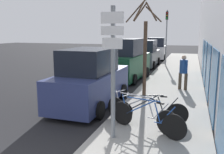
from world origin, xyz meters
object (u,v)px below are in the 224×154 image
(parked_car_1, at_px, (127,61))
(parked_car_2, at_px, (146,55))
(pedestrian_near, at_px, (183,70))
(street_tree, at_px, (145,50))
(parked_car_3, at_px, (156,49))
(traffic_light, at_px, (167,30))
(bicycle_0, at_px, (146,118))
(bicycle_2, at_px, (149,111))
(signpost, at_px, (113,68))
(parked_car_0, at_px, (90,80))
(bicycle_1, at_px, (140,113))

(parked_car_1, xyz_separation_m, parked_car_2, (0.10, 6.10, -0.13))
(pedestrian_near, relative_size, street_tree, 0.40)
(parked_car_3, xyz_separation_m, traffic_light, (1.56, -5.60, 2.01))
(bicycle_0, distance_m, parked_car_2, 14.43)
(parked_car_1, bearing_deg, bicycle_2, -66.53)
(signpost, distance_m, bicycle_2, 2.13)
(parked_car_0, distance_m, parked_car_2, 11.86)
(parked_car_1, bearing_deg, parked_car_0, -86.08)
(signpost, distance_m, traffic_light, 15.20)
(bicycle_2, xyz_separation_m, street_tree, (-0.75, 3.07, 1.65))
(parked_car_2, relative_size, parked_car_3, 1.07)
(bicycle_2, height_order, street_tree, street_tree)
(pedestrian_near, bearing_deg, bicycle_0, -80.16)
(bicycle_1, xyz_separation_m, parked_car_2, (-2.31, 13.83, 0.44))
(bicycle_1, height_order, street_tree, street_tree)
(bicycle_0, bearing_deg, pedestrian_near, 14.55)
(street_tree, distance_m, traffic_light, 10.83)
(bicycle_0, bearing_deg, parked_car_0, 71.19)
(parked_car_3, distance_m, street_tree, 16.53)
(signpost, distance_m, street_tree, 4.38)
(parked_car_0, bearing_deg, street_tree, 37.72)
(signpost, bearing_deg, street_tree, 89.88)
(parked_car_0, bearing_deg, parked_car_2, 90.60)
(traffic_light, bearing_deg, street_tree, -89.00)
(bicycle_2, bearing_deg, bicycle_0, 173.03)
(bicycle_1, distance_m, traffic_light, 14.40)
(parked_car_1, height_order, pedestrian_near, parked_car_1)
(street_tree, bearing_deg, traffic_light, 91.00)
(bicycle_1, xyz_separation_m, parked_car_1, (-2.41, 7.73, 0.56))
(bicycle_1, relative_size, bicycle_2, 1.02)
(parked_car_1, bearing_deg, street_tree, -62.62)
(bicycle_1, xyz_separation_m, pedestrian_near, (1.04, 5.35, 0.55))
(parked_car_0, bearing_deg, traffic_light, 83.10)
(parked_car_3, distance_m, pedestrian_near, 14.80)
(bicycle_0, distance_m, parked_car_3, 20.30)
(bicycle_0, height_order, parked_car_1, parked_car_1)
(parked_car_0, relative_size, parked_car_3, 1.05)
(signpost, relative_size, parked_car_0, 0.74)
(bicycle_1, height_order, traffic_light, traffic_light)
(parked_car_0, distance_m, parked_car_3, 17.80)
(parked_car_2, bearing_deg, bicycle_2, -79.43)
(bicycle_0, relative_size, parked_car_0, 0.49)
(bicycle_0, xyz_separation_m, parked_car_3, (-2.53, 20.13, 0.46))
(bicycle_0, relative_size, parked_car_2, 0.48)
(bicycle_0, xyz_separation_m, parked_car_0, (-2.67, 2.33, 0.48))
(parked_car_3, relative_size, pedestrian_near, 2.62)
(bicycle_0, xyz_separation_m, traffic_light, (-0.97, 14.53, 2.47))
(bicycle_1, relative_size, street_tree, 0.57)
(bicycle_2, bearing_deg, parked_car_3, -2.18)
(parked_car_3, height_order, pedestrian_near, parked_car_3)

